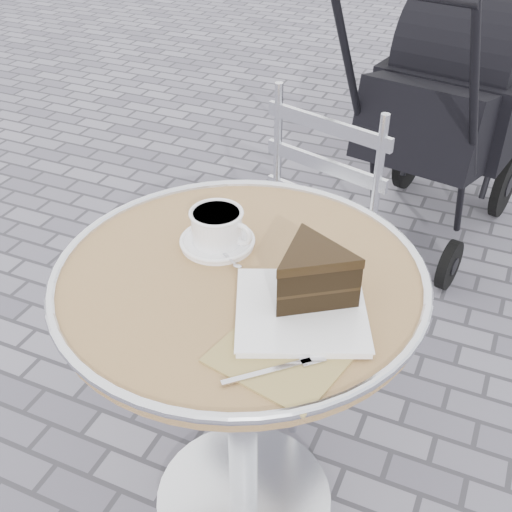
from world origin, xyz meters
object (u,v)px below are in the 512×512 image
at_px(cafe_table, 241,337).
at_px(bistro_chair, 307,218).
at_px(cake_plate_set, 310,283).
at_px(cappuccino_set, 218,230).
at_px(baby_stroller, 448,116).

distance_m(cafe_table, bistro_chair, 0.55).
bearing_deg(cake_plate_set, cappuccino_set, 130.82).
distance_m(cafe_table, cappuccino_set, 0.23).
bearing_deg(cake_plate_set, bistro_chair, 86.09).
distance_m(cafe_table, baby_stroller, 1.54).
bearing_deg(cafe_table, baby_stroller, 84.08).
height_order(cake_plate_set, baby_stroller, baby_stroller).
distance_m(cake_plate_set, bistro_chair, 0.68).
xyz_separation_m(cappuccino_set, baby_stroller, (0.24, 1.45, -0.29)).
distance_m(bistro_chair, baby_stroller, 1.00).
distance_m(cappuccino_set, baby_stroller, 1.50).
height_order(cafe_table, cappuccino_set, cappuccino_set).
relative_size(cake_plate_set, bistro_chair, 0.43).
bearing_deg(bistro_chair, cafe_table, -68.33).
bearing_deg(cafe_table, cappuccino_set, 139.20).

